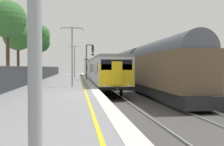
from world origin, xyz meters
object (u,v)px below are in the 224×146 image
(platform_lamp_mid, at_px, (72,51))
(speed_limit_sign, at_px, (86,66))
(platform_lamp_far, at_px, (75,58))
(background_tree_back, at_px, (41,35))
(freight_train_adjacent_track, at_px, (141,67))
(signal_gantry, at_px, (89,58))
(background_tree_right, at_px, (18,36))
(background_tree_left, at_px, (8,20))
(commuter_train_at_platform, at_px, (97,70))
(background_tree_centre, at_px, (40,44))

(platform_lamp_mid, bearing_deg, speed_limit_sign, 81.76)
(platform_lamp_far, relative_size, background_tree_back, 0.62)
(freight_train_adjacent_track, xyz_separation_m, signal_gantry, (-5.47, 7.12, 1.29))
(platform_lamp_mid, bearing_deg, freight_train_adjacent_track, 40.32)
(platform_lamp_far, bearing_deg, signal_gantry, -72.16)
(signal_gantry, bearing_deg, background_tree_right, -160.64)
(signal_gantry, xyz_separation_m, speed_limit_sign, (-0.38, -2.72, -1.10))
(background_tree_left, relative_size, background_tree_back, 1.00)
(commuter_train_at_platform, relative_size, background_tree_right, 5.59)
(signal_gantry, distance_m, platform_lamp_far, 6.30)
(background_tree_centre, distance_m, background_tree_right, 17.96)
(platform_lamp_far, bearing_deg, background_tree_right, -126.14)
(speed_limit_sign, relative_size, platform_lamp_mid, 0.58)
(platform_lamp_mid, height_order, background_tree_centre, background_tree_centre)
(background_tree_back, bearing_deg, platform_lamp_far, 2.53)
(background_tree_left, relative_size, background_tree_right, 1.13)
(platform_lamp_mid, bearing_deg, background_tree_centre, 102.87)
(commuter_train_at_platform, height_order, platform_lamp_far, platform_lamp_far)
(speed_limit_sign, height_order, background_tree_right, background_tree_right)
(background_tree_centre, bearing_deg, speed_limit_sign, -65.59)
(commuter_train_at_platform, distance_m, background_tree_back, 10.07)
(background_tree_centre, height_order, background_tree_back, background_tree_back)
(background_tree_right, bearing_deg, signal_gantry, 19.36)
(background_tree_left, distance_m, background_tree_centre, 23.62)
(background_tree_left, xyz_separation_m, background_tree_right, (-0.26, 5.68, -0.89))
(speed_limit_sign, bearing_deg, background_tree_back, 127.80)
(platform_lamp_mid, distance_m, background_tree_back, 20.12)
(signal_gantry, xyz_separation_m, platform_lamp_mid, (-1.93, -13.39, 0.05))
(freight_train_adjacent_track, relative_size, signal_gantry, 6.34)
(background_tree_left, bearing_deg, signal_gantry, 46.48)
(background_tree_right, bearing_deg, platform_lamp_mid, -57.82)
(platform_lamp_mid, height_order, background_tree_right, background_tree_right)
(signal_gantry, relative_size, background_tree_left, 0.58)
(platform_lamp_far, bearing_deg, background_tree_left, -113.24)
(commuter_train_at_platform, relative_size, speed_limit_sign, 13.86)
(platform_lamp_mid, bearing_deg, signal_gantry, 81.80)
(freight_train_adjacent_track, distance_m, background_tree_back, 18.55)
(signal_gantry, relative_size, background_tree_right, 0.65)
(background_tree_back, bearing_deg, commuter_train_at_platform, -11.58)
(freight_train_adjacent_track, height_order, background_tree_back, background_tree_back)
(freight_train_adjacent_track, bearing_deg, speed_limit_sign, 143.07)
(commuter_train_at_platform, bearing_deg, signal_gantry, -109.87)
(freight_train_adjacent_track, bearing_deg, background_tree_left, -173.58)
(platform_lamp_mid, distance_m, platform_lamp_far, 19.39)
(platform_lamp_far, bearing_deg, background_tree_centre, 125.84)
(background_tree_left, bearing_deg, freight_train_adjacent_track, 6.42)
(platform_lamp_far, distance_m, background_tree_left, 16.26)
(speed_limit_sign, relative_size, background_tree_centre, 0.36)
(background_tree_back, bearing_deg, background_tree_centre, 98.89)
(background_tree_right, xyz_separation_m, background_tree_back, (1.51, 8.75, 1.18))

